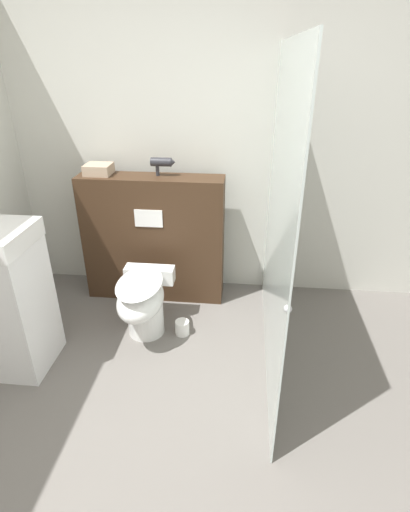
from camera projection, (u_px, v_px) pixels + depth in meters
The scene contains 8 objects.
ground_plane at pixel (135, 490), 1.95m from camera, with size 12.00×12.00×0.00m, color slate.
wall_back at pixel (189, 145), 3.19m from camera, with size 8.00×0.06×2.50m.
partition_panel at pixel (154, 239), 3.31m from camera, with size 1.15×0.26×1.06m.
shower_glass at pixel (277, 222), 2.42m from camera, with size 0.04×1.79×1.98m.
toilet at pixel (143, 301), 2.89m from camera, with size 0.38×0.60×0.50m.
hair_drier at pixel (162, 163), 3.04m from camera, with size 0.19×0.07×0.14m.
folded_towel at pixel (99, 169), 3.11m from camera, with size 0.20×0.18×0.08m.
spare_toilet_roll at pixel (182, 327), 3.01m from camera, with size 0.11×0.11×0.11m.
Camera 1 is at (0.47, -1.17, 1.91)m, focal length 28.00 mm.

